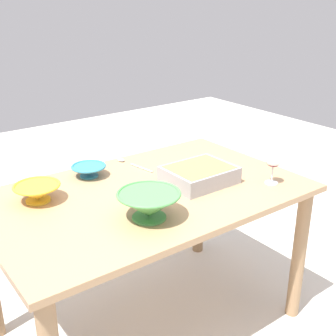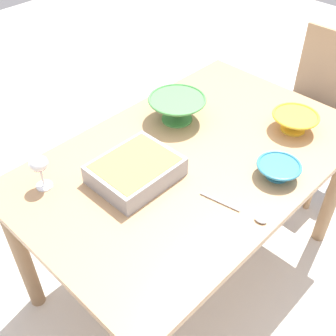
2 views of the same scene
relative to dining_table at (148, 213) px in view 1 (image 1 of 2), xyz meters
The scene contains 8 objects.
ground_plane 0.66m from the dining_table, ahead, with size 8.00×8.00×0.00m, color beige.
dining_table is the anchor object (origin of this frame).
wine_glass 0.65m from the dining_table, 151.63° to the left, with size 0.07×0.07×0.15m.
casserole_dish 0.31m from the dining_table, 164.87° to the left, with size 0.32×0.26×0.08m.
mixing_bowl 0.33m from the dining_table, 57.70° to the left, with size 0.26×0.26×0.12m.
small_bowl 0.52m from the dining_table, 23.79° to the right, with size 0.21×0.21×0.08m.
serving_bowl 0.38m from the dining_table, 66.71° to the right, with size 0.18×0.18×0.06m.
serving_spoon 0.39m from the dining_table, 108.11° to the right, with size 0.07×0.27×0.01m.
Camera 1 is at (1.04, 1.56, 1.63)m, focal length 46.77 mm.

